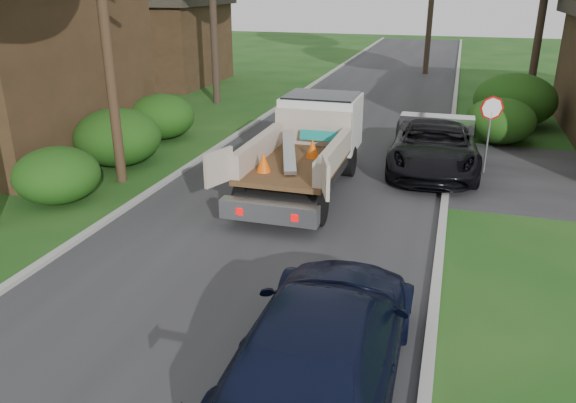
% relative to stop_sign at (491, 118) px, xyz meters
% --- Properties ---
extents(ground, '(120.00, 120.00, 0.00)m').
position_rel_stop_sign_xyz_m(ground, '(-5.20, -9.00, -1.78)').
color(ground, '#154413').
rests_on(ground, ground).
extents(road, '(8.00, 90.00, 0.02)m').
position_rel_stop_sign_xyz_m(road, '(-5.20, 1.00, -1.77)').
color(road, '#28282B').
rests_on(road, ground).
extents(curb_left, '(0.20, 90.00, 0.12)m').
position_rel_stop_sign_xyz_m(curb_left, '(-9.30, 1.00, -1.72)').
color(curb_left, '#9E9E99').
rests_on(curb_left, ground).
extents(curb_right, '(0.20, 90.00, 0.12)m').
position_rel_stop_sign_xyz_m(curb_right, '(-1.10, 1.00, -1.72)').
color(curb_right, '#9E9E99').
rests_on(curb_right, ground).
extents(stop_sign, '(0.71, 0.32, 2.48)m').
position_rel_stop_sign_xyz_m(stop_sign, '(0.00, 0.00, 0.00)').
color(stop_sign, slate).
rests_on(stop_sign, ground).
extents(utility_pole, '(2.42, 1.25, 10.00)m').
position_rel_stop_sign_xyz_m(utility_pole, '(-10.68, -4.02, 3.40)').
color(utility_pole, '#382619').
rests_on(utility_pole, ground).
extents(house_left_far, '(7.56, 7.56, 6.00)m').
position_rel_stop_sign_xyz_m(house_left_far, '(-18.70, 13.00, 1.27)').
color(house_left_far, '#352516').
rests_on(house_left_far, ground).
extents(hedge_left_a, '(2.34, 2.34, 1.53)m').
position_rel_stop_sign_xyz_m(hedge_left_a, '(-11.40, -6.00, -1.01)').
color(hedge_left_a, '#12420F').
rests_on(hedge_left_a, ground).
extents(hedge_left_b, '(2.86, 2.86, 1.87)m').
position_rel_stop_sign_xyz_m(hedge_left_b, '(-11.70, -2.50, -0.84)').
color(hedge_left_b, '#12420F').
rests_on(hedge_left_b, ground).
extents(hedge_left_c, '(2.60, 2.60, 1.70)m').
position_rel_stop_sign_xyz_m(hedge_left_c, '(-12.00, 1.00, -0.93)').
color(hedge_left_c, '#12420F').
rests_on(hedge_left_c, ground).
extents(hedge_right_a, '(2.60, 2.60, 1.70)m').
position_rel_stop_sign_xyz_m(hedge_right_a, '(0.60, 4.00, -0.93)').
color(hedge_right_a, '#12420F').
rests_on(hedge_right_a, ground).
extents(hedge_right_b, '(3.38, 3.38, 2.21)m').
position_rel_stop_sign_xyz_m(hedge_right_b, '(1.30, 7.00, -0.67)').
color(hedge_right_b, '#12420F').
rests_on(hedge_right_b, ground).
extents(flatbed_truck, '(3.05, 6.50, 2.46)m').
position_rel_stop_sign_xyz_m(flatbed_truck, '(-5.11, -2.40, -0.44)').
color(flatbed_truck, black).
rests_on(flatbed_truck, ground).
extents(black_pickup, '(2.91, 5.99, 1.64)m').
position_rel_stop_sign_xyz_m(black_pickup, '(-1.60, -0.02, -0.96)').
color(black_pickup, black).
rests_on(black_pickup, ground).
extents(navy_suv, '(2.34, 5.72, 1.66)m').
position_rel_stop_sign_xyz_m(navy_suv, '(-2.60, -11.50, -0.95)').
color(navy_suv, black).
rests_on(navy_suv, ground).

